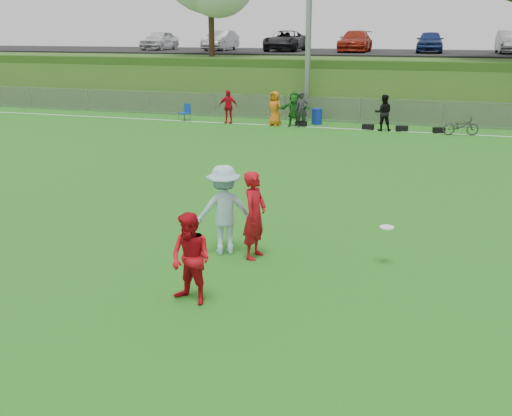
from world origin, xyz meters
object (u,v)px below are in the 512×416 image
at_px(player_blue, 224,210).
at_px(recycling_bin, 317,116).
at_px(bicycle, 461,126).
at_px(player_red_left, 255,215).
at_px(player_red_center, 191,259).
at_px(frisbee, 387,227).

xyz_separation_m(player_blue, recycling_bin, (-1.47, 17.82, -0.57)).
bearing_deg(bicycle, player_red_left, 151.44).
relative_size(recycling_bin, bicycle, 0.50).
bearing_deg(recycling_bin, player_blue, -85.29).
height_order(player_red_left, player_red_center, player_red_left).
bearing_deg(player_red_center, recycling_bin, 112.48).
height_order(player_red_center, frisbee, player_red_center).
xyz_separation_m(player_red_center, recycling_bin, (-1.72, 20.19, -0.42)).
bearing_deg(bicycle, recycling_bin, 67.13).
bearing_deg(player_red_left, bicycle, -7.54).
relative_size(player_red_left, player_red_center, 1.14).
distance_m(player_red_left, frisbee, 2.69).
relative_size(player_red_left, frisbee, 6.39).
relative_size(player_red_left, player_blue, 0.96).
height_order(player_blue, bicycle, player_blue).
bearing_deg(player_blue, player_red_left, 147.25).
distance_m(player_red_center, bicycle, 19.66).
height_order(player_blue, recycling_bin, player_blue).
distance_m(player_red_left, bicycle, 17.31).
height_order(recycling_bin, bicycle, bicycle).
relative_size(player_red_center, player_blue, 0.85).
bearing_deg(player_red_center, bicycle, 92.44).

